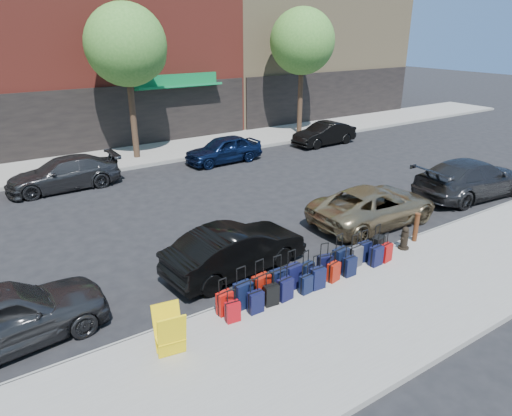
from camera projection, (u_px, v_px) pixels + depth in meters
ground at (220, 224)px, 15.63m from camera, size 120.00×120.00×0.00m
sidewalk_near at (357, 316)px, 10.57m from camera, size 60.00×4.00×0.15m
sidewalk_far at (124, 158)px, 23.36m from camera, size 60.00×4.00×0.15m
curb_near at (302, 279)px, 12.14m from camera, size 60.00×0.08×0.15m
curb_far at (138, 167)px, 21.79m from camera, size 60.00×0.08×0.15m
tree_center at (129, 47)px, 21.32m from camera, size 3.80×3.80×7.27m
tree_right at (304, 43)px, 26.70m from camera, size 3.80×3.80×7.27m
suitcase_front_0 at (225, 303)px, 10.44m from camera, size 0.39×0.25×0.89m
suitcase_front_1 at (243, 295)px, 10.66m from camera, size 0.45×0.27×1.04m
suitcase_front_2 at (261, 288)px, 10.95m from camera, size 0.46×0.29×1.06m
suitcase_front_3 at (278, 281)px, 11.26m from camera, size 0.41×0.23×1.00m
suitcase_front_4 at (293, 277)px, 11.45m from camera, size 0.45×0.27×1.04m
suitcase_front_5 at (307, 272)px, 11.75m from camera, size 0.39×0.26×0.87m
suitcase_front_6 at (325, 265)px, 12.06m from camera, size 0.42×0.28×0.92m
suitcase_front_7 at (340, 260)px, 12.25m from camera, size 0.47×0.30×1.07m
suitcase_front_8 at (355, 256)px, 12.52m from camera, size 0.40×0.23×0.94m
suitcase_front_9 at (365, 251)px, 12.81m from camera, size 0.39×0.22×0.92m
suitcase_front_10 at (378, 247)px, 13.03m from camera, size 0.44×0.29×0.98m
suitcase_back_0 at (233, 312)px, 10.18m from camera, size 0.35×0.22×0.78m
suitcase_back_1 at (256, 302)px, 10.49m from camera, size 0.36×0.21×0.85m
suitcase_back_2 at (271, 295)px, 10.78m from camera, size 0.37×0.24×0.84m
suitcase_back_3 at (285, 289)px, 10.98m from camera, size 0.40×0.26×0.90m
suitcase_back_4 at (306, 284)px, 11.27m from camera, size 0.33×0.21×0.76m
suitcase_back_5 at (318, 278)px, 11.46m from camera, size 0.39×0.23×0.91m
suitcase_back_6 at (334, 272)px, 11.80m from camera, size 0.38×0.26×0.82m
suitcase_back_7 at (349, 266)px, 12.05m from camera, size 0.36×0.21×0.86m
suitcase_back_9 at (376, 256)px, 12.57m from camera, size 0.39×0.24×0.90m
suitcase_back_10 at (386, 253)px, 12.80m from camera, size 0.38×0.25×0.84m
fire_hydrant at (405, 239)px, 13.50m from camera, size 0.36×0.32×0.71m
bollard at (416, 227)px, 13.94m from camera, size 0.17×0.17×0.91m
display_rack at (170, 332)px, 9.08m from camera, size 0.66×0.71×1.02m
car_near_0 at (3, 318)px, 9.43m from camera, size 4.36×2.13×1.43m
car_near_1 at (235, 250)px, 12.41m from camera, size 4.19×1.83×1.34m
car_near_2 at (374, 205)px, 15.49m from camera, size 4.74×2.20×1.31m
car_near_3 at (472, 178)px, 17.97m from camera, size 5.33×2.53×1.50m
car_far_1 at (64, 174)px, 18.87m from camera, size 4.52×1.85×1.31m
car_far_2 at (224, 149)px, 22.57m from camera, size 3.92×1.65×1.32m
car_far_3 at (324, 134)px, 25.98m from camera, size 3.90×1.49×1.27m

